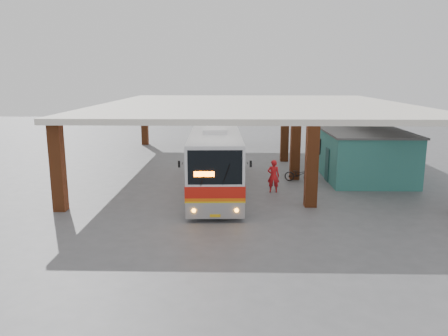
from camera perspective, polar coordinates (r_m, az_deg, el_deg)
ground at (r=25.48m, az=3.34°, el=-2.96°), size 90.00×90.00×0.00m
brick_columns at (r=30.01m, az=5.80°, el=3.54°), size 20.10×21.60×4.35m
canopy_roof at (r=31.19m, az=3.96°, el=8.19°), size 21.00×23.00×0.30m
shop_building at (r=30.23m, az=17.47°, el=1.93°), size 5.20×8.20×3.11m
coach_bus at (r=25.67m, az=-1.14°, el=1.47°), size 3.24×13.07×3.78m
motorcycle at (r=27.81m, az=9.78°, el=-0.82°), size 1.92×1.13×0.96m
pedestrian at (r=25.04m, az=6.47°, el=-1.06°), size 0.72×0.50×1.89m
red_chair at (r=32.43m, az=11.96°, el=0.66°), size 0.44×0.44×0.71m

